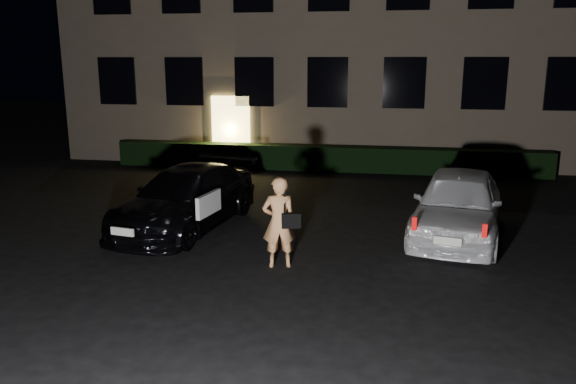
# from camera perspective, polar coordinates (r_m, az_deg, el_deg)

# --- Properties ---
(ground) EXTENTS (80.00, 80.00, 0.00)m
(ground) POSITION_cam_1_polar(r_m,az_deg,el_deg) (9.74, -3.13, -9.50)
(ground) COLOR black
(ground) RESTS_ON ground
(building) EXTENTS (20.00, 8.11, 12.00)m
(building) POSITION_cam_1_polar(r_m,az_deg,el_deg) (23.92, 5.23, 18.59)
(building) COLOR #6D5E4E
(building) RESTS_ON ground
(hedge) EXTENTS (15.00, 0.70, 0.85)m
(hedge) POSITION_cam_1_polar(r_m,az_deg,el_deg) (19.64, 3.78, 3.46)
(hedge) COLOR black
(hedge) RESTS_ON ground
(sedan) EXTENTS (2.65, 4.94, 1.36)m
(sedan) POSITION_cam_1_polar(r_m,az_deg,el_deg) (13.05, -10.30, -0.62)
(sedan) COLOR black
(sedan) RESTS_ON ground
(hatch) EXTENTS (2.55, 4.61, 1.48)m
(hatch) POSITION_cam_1_polar(r_m,az_deg,el_deg) (12.62, 16.88, -1.17)
(hatch) COLOR white
(hatch) RESTS_ON ground
(man) EXTENTS (0.78, 0.56, 1.71)m
(man) POSITION_cam_1_polar(r_m,az_deg,el_deg) (10.33, -0.89, -3.08)
(man) COLOR #F3A567
(man) RESTS_ON ground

